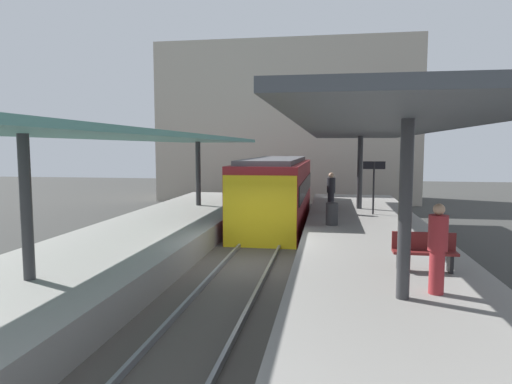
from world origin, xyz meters
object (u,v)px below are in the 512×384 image
commuter_train (276,192)px  passenger_mid_platform (331,192)px  platform_bench (424,250)px  litter_bin (332,214)px  platform_sign (374,176)px  passenger_near_bench (438,247)px

commuter_train → passenger_mid_platform: bearing=-29.1°
commuter_train → platform_bench: commuter_train is taller
platform_bench → litter_bin: (-2.03, 5.85, -0.06)m
platform_sign → commuter_train: bearing=160.5°
litter_bin → platform_bench: bearing=-70.8°
commuter_train → litter_bin: commuter_train is taller
commuter_train → litter_bin: bearing=-60.3°
passenger_near_bench → platform_bench: bearing=86.5°
passenger_near_bench → passenger_mid_platform: size_ratio=1.01×
platform_bench → platform_sign: platform_sign is taller
commuter_train → platform_bench: 11.28m
platform_bench → passenger_mid_platform: 9.16m
platform_bench → passenger_near_bench: (-0.10, -1.69, 0.44)m
passenger_near_bench → passenger_mid_platform: 10.78m
platform_sign → passenger_near_bench: platform_sign is taller
platform_bench → passenger_mid_platform: passenger_mid_platform is taller
litter_bin → passenger_mid_platform: bearing=90.6°
platform_sign → passenger_mid_platform: 1.89m
litter_bin → commuter_train: bearing=119.7°
passenger_near_bench → passenger_mid_platform: passenger_near_bench is taller
commuter_train → passenger_near_bench: (4.47, -12.00, 0.17)m
litter_bin → passenger_near_bench: bearing=-75.6°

